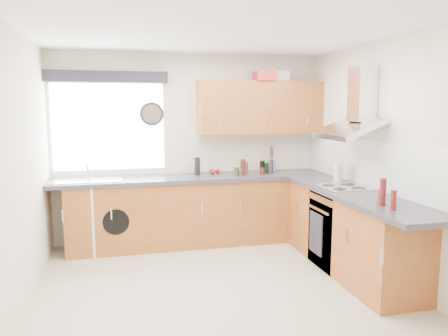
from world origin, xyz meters
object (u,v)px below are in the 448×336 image
object	(u,v)px
upper_cabinets	(260,107)
washing_machine	(116,216)
extractor_hood	(355,110)
oven	(342,230)

from	to	relation	value
upper_cabinets	washing_machine	xyz separation A→B (m)	(-1.95, -0.10, -1.37)
extractor_hood	oven	bearing A→B (deg)	180.00
oven	upper_cabinets	xyz separation A→B (m)	(-0.55, 1.32, 1.38)
oven	washing_machine	world-z (taller)	washing_machine
upper_cabinets	washing_machine	size ratio (longest dim) A/B	1.96
oven	upper_cabinets	world-z (taller)	upper_cabinets
upper_cabinets	oven	bearing A→B (deg)	-67.46
oven	upper_cabinets	size ratio (longest dim) A/B	0.50
extractor_hood	upper_cabinets	world-z (taller)	upper_cabinets
oven	extractor_hood	world-z (taller)	extractor_hood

